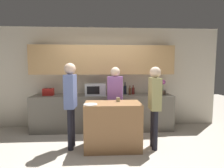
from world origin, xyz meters
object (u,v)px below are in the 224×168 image
Objects in this scene: bottle_0 at (122,91)px; bottle_2 at (130,91)px; person_right at (71,98)px; bottle_1 at (125,90)px; bottle_3 at (133,91)px; cup_0 at (118,100)px; toaster at (48,92)px; plate_on_island at (90,104)px; person_left at (155,101)px; microwave at (95,89)px; person_center at (115,96)px; potted_plant at (163,87)px.

bottle_2 is (0.21, 0.07, -0.02)m from bottle_0.
bottle_2 is 1.72m from person_right.
bottle_1 is 1.69m from person_right.
person_right is (-1.45, -1.12, 0.02)m from bottle_3.
bottle_1 is 3.74× the size of cup_0.
toaster is 1.08× the size of bottle_3.
bottle_3 is 1.70m from plate_on_island.
person_right is at bearing -142.34° from bottle_3.
bottle_2 is 0.15× the size of person_left.
microwave is 0.32× the size of person_center.
person_center is at bearing -130.70° from bottle_3.
cup_0 is at bearing -111.64° from bottle_2.
bottle_3 is 2.83× the size of cup_0.
bottle_1 is at bearing -106.78° from person_center.
person_left is (2.42, -1.14, -0.03)m from toaster.
person_center is at bearing 122.45° from person_right.
person_center is at bearing -157.44° from potted_plant.
person_center reaches higher than bottle_2.
plate_on_island is at bearing 98.30° from person_left.
potted_plant is (1.78, 0.00, 0.05)m from microwave.
potted_plant reaches higher than bottle_2.
cup_0 is 0.05× the size of person_right.
person_center is (-1.31, -0.54, -0.14)m from potted_plant.
person_right is at bearing -54.51° from toaster.
person_center reaches higher than bottle_1.
person_right is at bearing -176.63° from cup_0.
microwave is 1.20m from toaster.
microwave is at bearing 87.83° from plate_on_island.
microwave is 1.14m from person_right.
bottle_2 is 0.70m from person_center.
cup_0 is at bearing -142.18° from potted_plant.
bottle_3 reaches higher than cup_0.
person_right is (-0.40, 0.22, 0.09)m from plate_on_island.
microwave is at bearing -172.96° from bottle_1.
toaster is at bearing 67.19° from person_left.
bottle_1 is 0.19× the size of person_right.
person_left is at bearing -43.20° from microwave.
bottle_1 is at bearing 75.35° from cup_0.
bottle_0 is at bearing -162.63° from bottle_2.
cup_0 is at bearing -63.41° from microwave.
potted_plant is 1.64× the size of bottle_3.
toaster is (-1.20, 0.00, -0.06)m from microwave.
microwave is 0.79m from bottle_1.
person_left is at bearing -70.80° from bottle_1.
bottle_0 is (-1.10, -0.06, -0.08)m from potted_plant.
bottle_3 is 1.17m from cup_0.
person_right reaches higher than bottle_3.
cup_0 is (0.55, 0.27, 0.04)m from plate_on_island.
bottle_2 is (2.10, 0.01, 0.00)m from toaster.
bottle_1 is 1.23× the size of plate_on_island.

